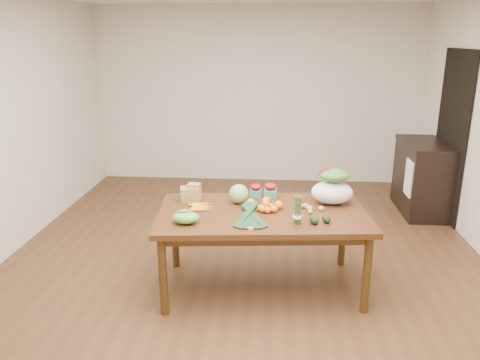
# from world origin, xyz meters

# --- Properties ---
(floor) EXTENTS (6.00, 6.00, 0.00)m
(floor) POSITION_xyz_m (0.00, 0.00, 0.00)
(floor) COLOR #4F341B
(floor) RESTS_ON ground
(room_walls) EXTENTS (5.02, 6.02, 2.70)m
(room_walls) POSITION_xyz_m (0.00, 0.00, 1.35)
(room_walls) COLOR beige
(room_walls) RESTS_ON floor
(dining_table) EXTENTS (1.93, 1.19, 0.75)m
(dining_table) POSITION_xyz_m (0.19, -0.42, 0.38)
(dining_table) COLOR #4F2612
(dining_table) RESTS_ON floor
(doorway_dark) EXTENTS (0.02, 1.00, 2.10)m
(doorway_dark) POSITION_xyz_m (2.48, 1.60, 1.05)
(doorway_dark) COLOR black
(doorway_dark) RESTS_ON floor
(cabinet) EXTENTS (0.52, 1.02, 0.94)m
(cabinet) POSITION_xyz_m (2.22, 1.71, 0.47)
(cabinet) COLOR black
(cabinet) RESTS_ON floor
(dish_towel) EXTENTS (0.02, 0.28, 0.45)m
(dish_towel) POSITION_xyz_m (1.96, 1.40, 0.55)
(dish_towel) COLOR white
(dish_towel) RESTS_ON cabinet
(paper_bag) EXTENTS (0.25, 0.21, 0.16)m
(paper_bag) POSITION_xyz_m (-0.50, -0.19, 0.83)
(paper_bag) COLOR #A18448
(paper_bag) RESTS_ON dining_table
(cabbage) EXTENTS (0.18, 0.18, 0.18)m
(cabbage) POSITION_xyz_m (-0.04, -0.22, 0.84)
(cabbage) COLOR #81B065
(cabbage) RESTS_ON dining_table
(strawberry_basket_a) EXTENTS (0.12, 0.12, 0.10)m
(strawberry_basket_a) POSITION_xyz_m (0.11, -0.02, 0.80)
(strawberry_basket_a) COLOR red
(strawberry_basket_a) RESTS_ON dining_table
(strawberry_basket_b) EXTENTS (0.13, 0.13, 0.11)m
(strawberry_basket_b) POSITION_xyz_m (0.25, -0.03, 0.81)
(strawberry_basket_b) COLOR red
(strawberry_basket_b) RESTS_ON dining_table
(orange_a) EXTENTS (0.08, 0.08, 0.08)m
(orange_a) POSITION_xyz_m (0.08, -0.32, 0.79)
(orange_a) COLOR orange
(orange_a) RESTS_ON dining_table
(orange_b) EXTENTS (0.08, 0.08, 0.08)m
(orange_b) POSITION_xyz_m (0.22, -0.26, 0.79)
(orange_b) COLOR orange
(orange_b) RESTS_ON dining_table
(orange_c) EXTENTS (0.08, 0.08, 0.08)m
(orange_c) POSITION_xyz_m (0.33, -0.35, 0.79)
(orange_c) COLOR #FFA40F
(orange_c) RESTS_ON dining_table
(mandarin_cluster) EXTENTS (0.20, 0.20, 0.10)m
(mandarin_cluster) POSITION_xyz_m (0.22, -0.41, 0.80)
(mandarin_cluster) COLOR #FF610F
(mandarin_cluster) RESTS_ON dining_table
(carrots) EXTENTS (0.24, 0.24, 0.03)m
(carrots) POSITION_xyz_m (-0.36, -0.38, 0.76)
(carrots) COLOR orange
(carrots) RESTS_ON dining_table
(snap_pea_bag) EXTENTS (0.22, 0.17, 0.10)m
(snap_pea_bag) POSITION_xyz_m (-0.44, -0.74, 0.80)
(snap_pea_bag) COLOR #56AF3B
(snap_pea_bag) RESTS_ON dining_table
(kale_bunch) EXTENTS (0.36, 0.43, 0.16)m
(kale_bunch) POSITION_xyz_m (0.10, -0.74, 0.83)
(kale_bunch) COLOR black
(kale_bunch) RESTS_ON dining_table
(asparagus_bundle) EXTENTS (0.09, 0.12, 0.26)m
(asparagus_bundle) POSITION_xyz_m (0.48, -0.69, 0.88)
(asparagus_bundle) COLOR #4E7636
(asparagus_bundle) RESTS_ON dining_table
(potato_a) EXTENTS (0.06, 0.05, 0.05)m
(potato_a) POSITION_xyz_m (0.53, -0.32, 0.77)
(potato_a) COLOR tan
(potato_a) RESTS_ON dining_table
(potato_b) EXTENTS (0.05, 0.04, 0.04)m
(potato_b) POSITION_xyz_m (0.61, -0.45, 0.77)
(potato_b) COLOR tan
(potato_b) RESTS_ON dining_table
(potato_c) EXTENTS (0.06, 0.05, 0.05)m
(potato_c) POSITION_xyz_m (0.61, -0.38, 0.77)
(potato_c) COLOR tan
(potato_c) RESTS_ON dining_table
(potato_d) EXTENTS (0.05, 0.05, 0.05)m
(potato_d) POSITION_xyz_m (0.58, -0.31, 0.77)
(potato_d) COLOR tan
(potato_d) RESTS_ON dining_table
(potato_e) EXTENTS (0.05, 0.04, 0.04)m
(potato_e) POSITION_xyz_m (0.71, -0.37, 0.77)
(potato_e) COLOR tan
(potato_e) RESTS_ON dining_table
(avocado_a) EXTENTS (0.10, 0.13, 0.07)m
(avocado_a) POSITION_xyz_m (0.62, -0.67, 0.79)
(avocado_a) COLOR black
(avocado_a) RESTS_ON dining_table
(avocado_b) EXTENTS (0.10, 0.12, 0.07)m
(avocado_b) POSITION_xyz_m (0.73, -0.64, 0.78)
(avocado_b) COLOR black
(avocado_b) RESTS_ON dining_table
(salad_bag) EXTENTS (0.41, 0.32, 0.30)m
(salad_bag) POSITION_xyz_m (0.82, -0.16, 0.90)
(salad_bag) COLOR silver
(salad_bag) RESTS_ON dining_table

